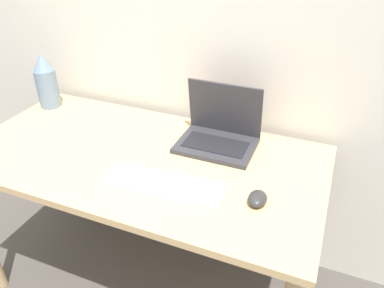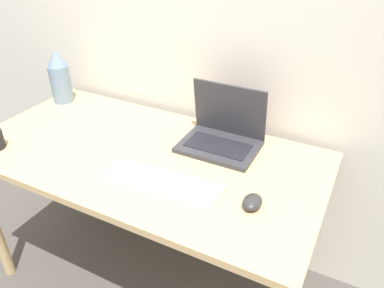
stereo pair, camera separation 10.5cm
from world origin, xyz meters
name	(u,v)px [view 1 (the left image)]	position (x,y,z in m)	size (l,w,h in m)	color
wall_back	(182,15)	(0.00, 0.82, 1.25)	(6.00, 0.05, 2.50)	silver
desk	(142,172)	(0.00, 0.38, 0.69)	(1.50, 0.76, 0.78)	tan
laptop	(219,132)	(0.27, 0.59, 0.83)	(0.33, 0.25, 0.26)	#333338
keyboard	(164,185)	(0.18, 0.22, 0.79)	(0.46, 0.17, 0.02)	silver
mouse	(257,198)	(0.52, 0.26, 0.80)	(0.07, 0.09, 0.04)	#2D2D2D
vase	(46,81)	(-0.66, 0.61, 0.91)	(0.11, 0.11, 0.28)	slate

